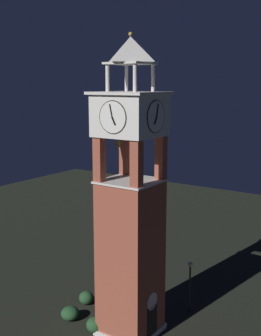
% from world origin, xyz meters
% --- Properties ---
extents(ground, '(80.00, 80.00, 0.00)m').
position_xyz_m(ground, '(0.00, 0.00, 0.00)').
color(ground, black).
extents(clock_tower, '(3.79, 3.79, 18.45)m').
position_xyz_m(clock_tower, '(-0.00, -0.00, 7.63)').
color(clock_tower, '#9E4C38').
rests_on(clock_tower, ground).
extents(lamp_post, '(0.36, 0.36, 3.67)m').
position_xyz_m(lamp_post, '(4.41, -1.91, 2.56)').
color(lamp_post, black).
rests_on(lamp_post, ground).
extents(trash_bin, '(0.52, 0.52, 0.80)m').
position_xyz_m(trash_bin, '(4.92, 2.87, 0.40)').
color(trash_bin, '#38513D').
rests_on(trash_bin, ground).
extents(shrub_near_entry, '(1.15, 1.15, 0.99)m').
position_xyz_m(shrub_near_entry, '(-1.30, 1.84, 0.49)').
color(shrub_near_entry, '#234C28').
rests_on(shrub_near_entry, ground).
extents(shrub_left_of_tower, '(1.23, 1.23, 0.91)m').
position_xyz_m(shrub_left_of_tower, '(-1.09, 4.17, 0.46)').
color(shrub_left_of_tower, '#234C28').
rests_on(shrub_left_of_tower, ground).
extents(shrub_behind_bench, '(1.04, 1.04, 0.96)m').
position_xyz_m(shrub_behind_bench, '(1.20, 4.69, 0.48)').
color(shrub_behind_bench, '#234C28').
rests_on(shrub_behind_bench, ground).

